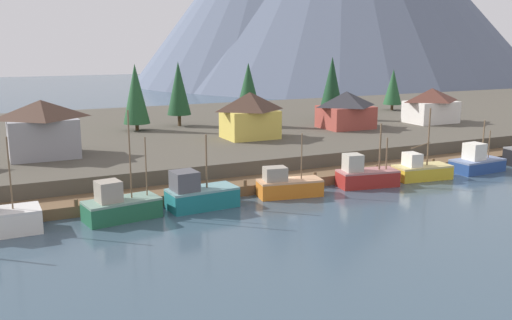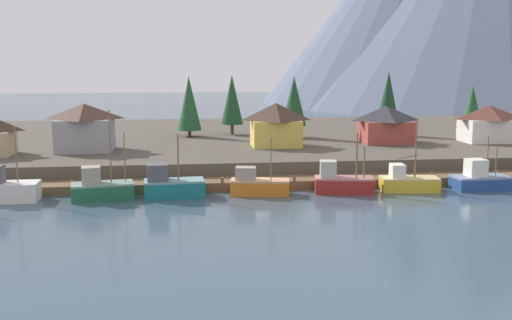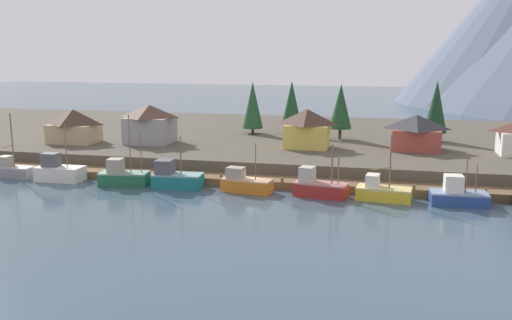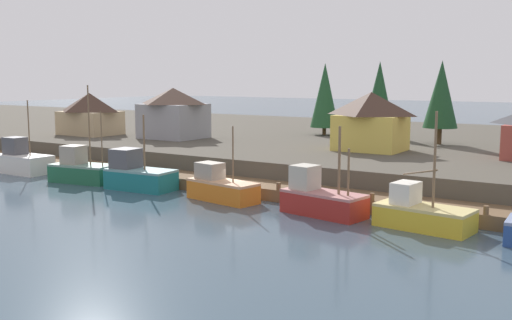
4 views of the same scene
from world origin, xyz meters
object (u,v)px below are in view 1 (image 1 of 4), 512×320
at_px(fishing_boat_green, 120,206).
at_px(fishing_boat_yellow, 421,170).
at_px(fishing_boat_teal, 199,194).
at_px(house_white, 431,105).
at_px(conifer_near_right, 136,94).
at_px(conifer_mid_right, 393,87).
at_px(house_yellow, 250,115).
at_px(house_grey, 42,128).
at_px(house_red, 346,109).
at_px(fishing_boat_red, 365,175).
at_px(fishing_boat_blue, 477,162).
at_px(conifer_near_left, 332,84).
at_px(conifer_back_left, 179,88).
at_px(conifer_mid_left, 248,89).
at_px(fishing_boat_orange, 288,186).

bearing_deg(fishing_boat_green, fishing_boat_yellow, -8.50).
bearing_deg(fishing_boat_teal, house_white, 19.95).
height_order(conifer_near_right, conifer_mid_right, conifer_near_right).
bearing_deg(house_yellow, house_grey, -176.98).
xyz_separation_m(fishing_boat_yellow, house_white, (19.82, 20.38, 4.24)).
height_order(house_red, conifer_near_right, conifer_near_right).
bearing_deg(fishing_boat_red, fishing_boat_yellow, 9.79).
bearing_deg(fishing_boat_blue, house_red, 96.84).
distance_m(fishing_boat_teal, house_grey, 21.78).
distance_m(house_yellow, conifer_near_left, 22.86).
height_order(fishing_boat_green, conifer_mid_right, conifer_mid_right).
bearing_deg(fishing_boat_yellow, fishing_boat_red, -173.11).
xyz_separation_m(fishing_boat_red, house_white, (27.31, 20.41, 4.06)).
relative_size(fishing_boat_blue, conifer_back_left, 0.67).
bearing_deg(conifer_mid_right, house_yellow, -155.48).
bearing_deg(house_red, fishing_boat_yellow, -102.13).
height_order(conifer_mid_left, conifer_back_left, conifer_back_left).
relative_size(house_yellow, conifer_mid_left, 0.74).
relative_size(conifer_mid_right, conifer_back_left, 0.79).
bearing_deg(fishing_boat_blue, conifer_near_left, 87.47).
relative_size(fishing_boat_teal, conifer_near_right, 0.72).
bearing_deg(fishing_boat_green, fishing_boat_teal, -7.03).
xyz_separation_m(house_yellow, conifer_mid_right, (36.75, 16.76, 1.21)).
bearing_deg(house_white, conifer_back_left, 159.70).
bearing_deg(house_grey, conifer_near_left, 15.40).
distance_m(fishing_boat_teal, house_red, 37.44).
bearing_deg(fishing_boat_yellow, conifer_near_right, 132.85).
bearing_deg(fishing_boat_blue, fishing_boat_red, 176.97).
bearing_deg(fishing_boat_red, fishing_boat_teal, -170.47).
distance_m(fishing_boat_teal, conifer_near_right, 32.90).
relative_size(fishing_boat_blue, house_yellow, 0.92).
relative_size(fishing_boat_teal, house_yellow, 0.97).
distance_m(fishing_boat_orange, fishing_boat_yellow, 16.68).
bearing_deg(conifer_near_right, house_yellow, -47.44).
relative_size(fishing_boat_blue, conifer_mid_left, 0.68).
bearing_deg(house_yellow, house_red, 6.99).
height_order(fishing_boat_yellow, house_red, house_red).
relative_size(house_grey, conifer_mid_right, 0.99).
bearing_deg(fishing_boat_red, conifer_mid_left, 99.55).
height_order(house_white, conifer_mid_left, conifer_mid_left).
bearing_deg(house_white, conifer_near_left, 139.37).
height_order(conifer_mid_left, conifer_mid_right, conifer_mid_left).
bearing_deg(conifer_near_left, conifer_mid_right, 18.32).
relative_size(fishing_boat_green, fishing_boat_blue, 1.45).
bearing_deg(fishing_boat_orange, fishing_boat_blue, 9.23).
xyz_separation_m(fishing_boat_red, house_yellow, (-4.26, 19.39, 4.40)).
height_order(fishing_boat_teal, conifer_near_left, conifer_near_left).
xyz_separation_m(house_white, conifer_near_left, (-11.80, 10.12, 3.02)).
height_order(fishing_boat_yellow, conifer_near_left, conifer_near_left).
distance_m(fishing_boat_green, house_red, 43.63).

